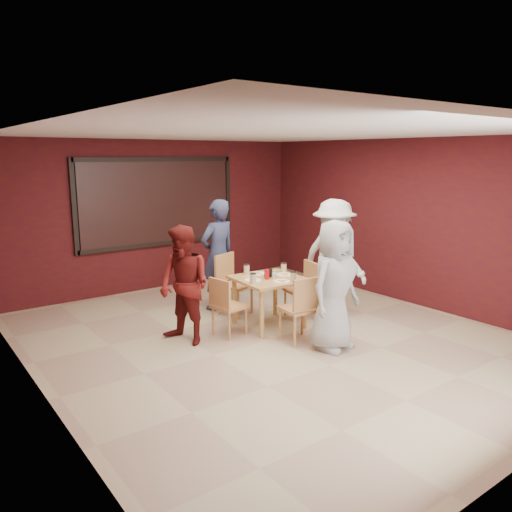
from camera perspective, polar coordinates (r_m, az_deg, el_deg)
floor at (r=7.06m, az=1.90°, el=-9.42°), size 7.00×7.00×0.00m
window_blinds at (r=9.58m, az=-11.08°, el=6.06°), size 3.00×0.02×1.50m
dining_table at (r=7.38m, az=1.50°, el=-3.16°), size 1.00×1.00×0.89m
chair_front at (r=6.77m, az=5.30°, el=-5.67°), size 0.51×0.51×0.93m
chair_back at (r=8.00m, az=-2.87°, el=-2.80°), size 0.60×0.60×0.97m
chair_left at (r=7.02m, az=-3.49°, el=-5.43°), size 0.47×0.47×0.85m
chair_right at (r=7.88m, az=5.57°, el=-3.44°), size 0.51×0.51×0.88m
diner_front at (r=6.55m, az=8.92°, el=-3.35°), size 0.92×0.69×1.72m
diner_back at (r=8.20m, az=-4.37°, el=0.13°), size 0.72×0.52×1.82m
diner_left at (r=6.75m, az=-8.19°, el=-3.33°), size 0.81×0.92×1.61m
diner_right at (r=8.04m, az=8.86°, el=-0.12°), size 0.80×1.25×1.84m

